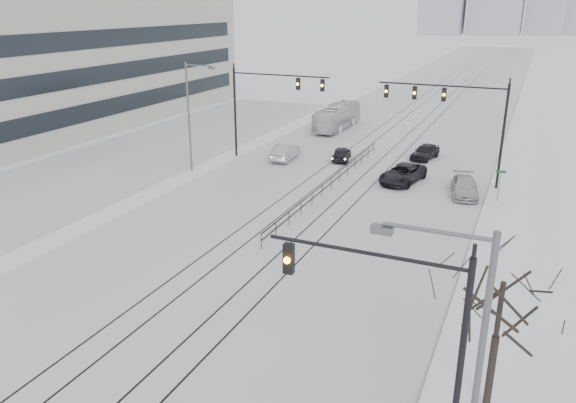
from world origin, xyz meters
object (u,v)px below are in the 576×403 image
Objects in this scene: bare_tree at (502,296)px; sedan_sb_outer at (285,152)px; box_truck at (337,117)px; sedan_sb_inner at (342,154)px; sedan_nb_far at (425,152)px; sedan_nb_front at (403,174)px; traffic_mast_near at (407,324)px; sedan_nb_right at (465,187)px.

bare_tree reaches higher than sedan_sb_outer.
box_truck reaches higher than sedan_sb_outer.
bare_tree is at bearing 105.94° from sedan_sb_inner.
sedan_sb_outer is at bearing -143.94° from sedan_nb_far.
traffic_mast_near is at bearing -66.75° from sedan_nb_front.
sedan_nb_front reaches higher than sedan_nb_far.
sedan_sb_inner is at bearing 117.38° from bare_tree.
box_truck is (-4.76, 12.50, 0.73)m from sedan_sb_inner.
sedan_nb_right is (4.89, -1.35, -0.06)m from sedan_nb_front.
box_truck reaches higher than sedan_nb_far.
bare_tree is 46.48m from box_truck.
sedan_nb_front is at bearing 134.95° from sedan_sb_inner.
box_truck is at bearing -94.63° from sedan_sb_outer.
traffic_mast_near is 1.75× the size of sedan_nb_far.
sedan_nb_right is at bearing -51.89° from sedan_nb_far.
sedan_nb_front is (-6.25, 28.01, -3.85)m from traffic_mast_near.
sedan_sb_outer reaches higher than sedan_nb_front.
traffic_mast_near is at bearing 100.13° from sedan_sb_inner.
sedan_nb_right is 1.12× the size of sedan_nb_far.
bare_tree reaches higher than sedan_sb_inner.
traffic_mast_near reaches higher than sedan_nb_front.
bare_tree is (2.41, 3.00, -0.07)m from traffic_mast_near.
traffic_mast_near reaches higher than sedan_sb_inner.
sedan_sb_inner is at bearing -163.65° from sedan_sb_outer.
sedan_nb_far is (0.25, 7.83, -0.03)m from sedan_nb_front.
sedan_nb_far is at bearing 143.24° from box_truck.
sedan_nb_right is (16.16, -3.88, -0.08)m from sedan_sb_outer.
sedan_nb_far is (11.53, 5.31, -0.05)m from sedan_sb_outer.
traffic_mast_near is 0.72× the size of box_truck.
sedan_nb_right is (-3.77, 23.65, -3.84)m from bare_tree.
sedan_nb_front is at bearing 153.57° from sedan_nb_right.
bare_tree reaches higher than sedan_nb_front.
sedan_sb_inner is at bearing -141.50° from sedan_nb_far.
sedan_nb_right is at bearing 161.81° from sedan_sb_outer.
bare_tree is at bearing -64.31° from sedan_nb_far.
sedan_sb_inner is 13.40m from box_truck.
traffic_mast_near reaches higher than bare_tree.
sedan_sb_outer is (-17.52, 30.53, -3.84)m from traffic_mast_near.
sedan_sb_inner is 0.38× the size of box_truck.
box_truck is at bearing 134.51° from sedan_nb_front.
sedan_sb_inner is at bearing 157.06° from sedan_nb_front.
box_truck reaches higher than sedan_nb_front.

